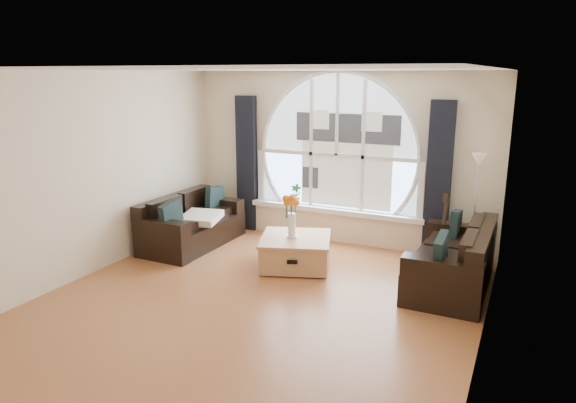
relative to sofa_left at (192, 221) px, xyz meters
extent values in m
cube|color=brown|center=(1.95, -1.48, -0.40)|extent=(5.00, 5.50, 0.01)
cube|color=silver|center=(1.95, -1.48, 2.30)|extent=(5.00, 5.50, 0.01)
cube|color=beige|center=(1.95, 1.27, 0.95)|extent=(5.00, 0.01, 2.70)
cube|color=beige|center=(1.95, -4.23, 0.95)|extent=(5.00, 0.01, 2.70)
cube|color=beige|center=(-0.55, -1.48, 0.95)|extent=(0.01, 5.50, 2.70)
cube|color=beige|center=(4.45, -1.48, 0.95)|extent=(0.01, 5.50, 2.70)
cube|color=silver|center=(4.15, -1.48, 1.95)|extent=(0.92, 5.50, 0.72)
cube|color=silver|center=(1.95, 1.24, 1.23)|extent=(2.60, 0.06, 2.15)
cube|color=white|center=(1.95, 1.17, 0.11)|extent=(2.90, 0.22, 0.08)
cube|color=white|center=(1.95, 1.21, 1.23)|extent=(2.76, 0.08, 2.15)
cube|color=silver|center=(2.10, 1.22, 1.10)|extent=(1.70, 0.02, 1.50)
cube|color=black|center=(0.35, 1.15, 0.75)|extent=(0.35, 0.12, 2.30)
cube|color=black|center=(3.55, 1.15, 0.75)|extent=(0.35, 0.12, 2.30)
cube|color=black|center=(0.00, 0.00, 0.00)|extent=(0.90, 1.77, 0.78)
cube|color=black|center=(3.95, 0.03, 0.00)|extent=(0.92, 1.81, 0.80)
cube|color=#A7754D|center=(1.86, -0.15, -0.17)|extent=(1.22, 1.22, 0.47)
cube|color=silver|center=(0.22, -0.08, 0.10)|extent=(0.65, 0.65, 0.10)
cube|color=white|center=(1.81, -0.18, 0.42)|extent=(0.24, 0.24, 0.70)
cube|color=#B2B2B2|center=(4.09, 0.98, 0.40)|extent=(0.24, 0.24, 1.60)
cube|color=brown|center=(3.72, 0.81, 0.13)|extent=(0.40, 0.30, 1.06)
imported|color=#1E6023|center=(1.27, 1.17, 0.32)|extent=(0.19, 0.14, 0.33)
camera|label=1|loc=(4.72, -6.44, 2.26)|focal=32.31mm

